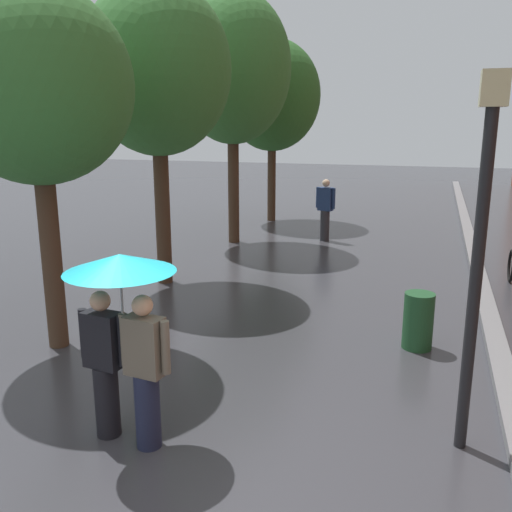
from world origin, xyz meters
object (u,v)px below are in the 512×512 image
Objects in this scene: street_tree_2 at (232,69)px; couple_under_umbrella at (123,319)px; street_tree_0 at (36,87)px; street_tree_1 at (157,70)px; pedestrian_walking_midground at (325,209)px; street_lamp_post at (480,238)px; street_tree_3 at (272,96)px; litter_bin at (418,321)px.

street_tree_2 is 3.27× the size of couple_under_umbrella.
street_tree_1 is at bearing 90.68° from street_tree_0.
street_tree_0 reaches higher than pedestrian_walking_midground.
pedestrian_walking_midground is at bearing 22.23° from street_tree_2.
street_tree_2 is 1.78× the size of street_lamp_post.
street_tree_3 reaches higher than couple_under_umbrella.
street_tree_1 is 3.42× the size of pedestrian_walking_midground.
couple_under_umbrella reaches higher than pedestrian_walking_midground.
pedestrian_walking_midground is (2.38, -2.72, -3.22)m from street_tree_3.
pedestrian_walking_midground is at bearing 90.00° from couple_under_umbrella.
couple_under_umbrella is at bearing -39.31° from street_tree_0.
street_tree_3 is at bearing 89.92° from street_tree_2.
couple_under_umbrella is 4.57m from litter_bin.
street_tree_2 is 10.50m from couple_under_umbrella.
litter_bin is (5.19, -9.89, -3.69)m from street_tree_3.
street_tree_1 is 6.75m from litter_bin.
street_tree_0 is 11.46m from street_tree_3.
street_tree_3 is at bearing 114.73° from street_lamp_post.
street_tree_1 is at bearing 158.94° from litter_bin.
street_lamp_post is 2.15× the size of pedestrian_walking_midground.
street_tree_3 is (0.00, 3.69, -0.53)m from street_tree_2.
couple_under_umbrella is at bearing -79.90° from street_tree_3.
street_tree_3 reaches higher than litter_bin.
pedestrian_walking_midground is (2.38, 5.17, -3.37)m from street_tree_1.
couple_under_umbrella is 1.17× the size of pedestrian_walking_midground.
street_tree_1 is at bearing 141.66° from street_lamp_post.
couple_under_umbrella is 2.38× the size of litter_bin.
street_lamp_post is at bearing -9.59° from street_tree_0.
street_lamp_post is at bearing -56.73° from street_tree_2.
street_tree_3 reaches higher than street_lamp_post.
street_tree_1 reaches higher than street_tree_3.
street_tree_0 is at bearing -89.80° from street_tree_3.
pedestrian_walking_midground is at bearing 108.99° from street_lamp_post.
street_tree_2 reaches higher than couple_under_umbrella.
street_tree_1 is 7.58m from street_lamp_post.
couple_under_umbrella is at bearing -128.81° from litter_bin.
street_tree_0 reaches higher than street_lamp_post.
street_tree_2 reaches higher than street_tree_1.
litter_bin is at bearing -21.06° from street_tree_1.
street_tree_2 is at bearing 123.27° from street_lamp_post.
street_tree_0 is 0.86× the size of street_tree_1.
litter_bin is at bearing -68.63° from pedestrian_walking_midground.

